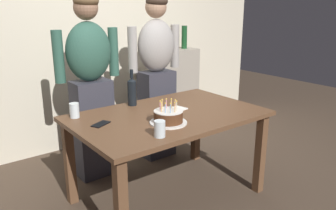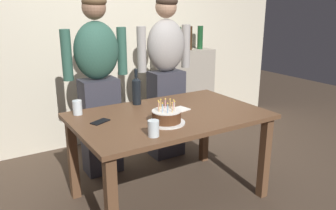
{
  "view_description": "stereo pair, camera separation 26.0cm",
  "coord_description": "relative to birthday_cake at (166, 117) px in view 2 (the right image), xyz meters",
  "views": [
    {
      "loc": [
        -1.57,
        -2.05,
        1.58
      ],
      "look_at": [
        -0.05,
        -0.07,
        0.84
      ],
      "focal_mm": 36.53,
      "sensor_mm": 36.0,
      "label": 1
    },
    {
      "loc": [
        -1.36,
        -2.2,
        1.58
      ],
      "look_at": [
        -0.05,
        -0.07,
        0.84
      ],
      "focal_mm": 36.53,
      "sensor_mm": 36.0,
      "label": 2
    }
  ],
  "objects": [
    {
      "name": "person_woman_cardigan",
      "position": [
        0.56,
        0.92,
        0.09
      ],
      "size": [
        0.61,
        0.27,
        1.66
      ],
      "rotation": [
        0.0,
        0.0,
        3.14
      ],
      "color": "#33333D",
      "rests_on": "ground_plane"
    },
    {
      "name": "shelf_cabinet",
      "position": [
        1.17,
        1.51,
        -0.26
      ],
      "size": [
        0.78,
        0.3,
        1.32
      ],
      "color": "#9E9384",
      "rests_on": "ground_plane"
    },
    {
      "name": "back_wall",
      "position": [
        0.13,
        1.73,
        0.51
      ],
      "size": [
        5.2,
        0.1,
        2.6
      ],
      "primitive_type": "cube",
      "color": "beige",
      "rests_on": "ground_plane"
    },
    {
      "name": "dining_table",
      "position": [
        0.13,
        0.18,
        -0.14
      ],
      "size": [
        1.5,
        0.96,
        0.74
      ],
      "color": "brown",
      "rests_on": "ground_plane"
    },
    {
      "name": "ground_plane",
      "position": [
        0.13,
        0.18,
        -0.79
      ],
      "size": [
        10.0,
        10.0,
        0.0
      ],
      "primitive_type": "plane",
      "color": "#47382B"
    },
    {
      "name": "wine_bottle",
      "position": [
        0.04,
        0.56,
        0.08
      ],
      "size": [
        0.08,
        0.08,
        0.31
      ],
      "color": "black",
      "rests_on": "dining_table"
    },
    {
      "name": "water_glass_far",
      "position": [
        -0.2,
        -0.17,
        0.01
      ],
      "size": [
        0.08,
        0.08,
        0.11
      ],
      "primitive_type": "cylinder",
      "color": "silver",
      "rests_on": "dining_table"
    },
    {
      "name": "person_man_bearded",
      "position": [
        -0.17,
        0.92,
        0.09
      ],
      "size": [
        0.61,
        0.27,
        1.66
      ],
      "rotation": [
        0.0,
        0.0,
        3.14
      ],
      "color": "#33333D",
      "rests_on": "ground_plane"
    },
    {
      "name": "water_glass_near",
      "position": [
        -0.49,
        0.55,
        0.01
      ],
      "size": [
        0.07,
        0.07,
        0.11
      ],
      "primitive_type": "cylinder",
      "color": "silver",
      "rests_on": "dining_table"
    },
    {
      "name": "birthday_cake",
      "position": [
        0.0,
        0.0,
        0.0
      ],
      "size": [
        0.27,
        0.27,
        0.18
      ],
      "color": "white",
      "rests_on": "dining_table"
    },
    {
      "name": "cell_phone",
      "position": [
        -0.4,
        0.28,
        -0.04
      ],
      "size": [
        0.16,
        0.13,
        0.01
      ],
      "primitive_type": "cube",
      "rotation": [
        0.0,
        0.0,
        0.44
      ],
      "color": "black",
      "rests_on": "dining_table"
    },
    {
      "name": "napkin_stack",
      "position": [
        0.25,
        0.23,
        -0.04
      ],
      "size": [
        0.18,
        0.15,
        0.01
      ],
      "primitive_type": "cube",
      "rotation": [
        0.0,
        0.0,
        0.19
      ],
      "color": "white",
      "rests_on": "dining_table"
    }
  ]
}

